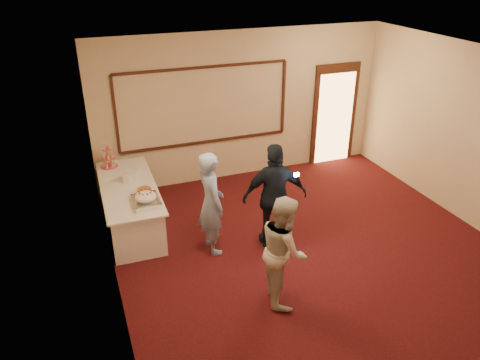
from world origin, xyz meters
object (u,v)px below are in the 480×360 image
at_px(tart, 144,190).
at_px(woman, 284,249).
at_px(cupcake_stand, 108,158).
at_px(plate_stack_b, 134,174).
at_px(pavlova_tray, 146,198).
at_px(guest, 275,196).
at_px(buffet_table, 131,206).
at_px(man, 211,203).
at_px(plate_stack_a, 128,178).

xyz_separation_m(tart, woman, (1.43, -2.31, -0.02)).
distance_m(cupcake_stand, plate_stack_b, 0.72).
bearing_deg(pavlova_tray, guest, -19.46).
distance_m(buffet_table, pavlova_tray, 0.87).
xyz_separation_m(cupcake_stand, man, (1.30, -2.09, -0.09)).
xyz_separation_m(plate_stack_b, guest, (1.92, -1.67, 0.03)).
relative_size(buffet_table, woman, 1.51).
height_order(buffet_table, man, man).
distance_m(pavlova_tray, plate_stack_b, 1.00).
bearing_deg(plate_stack_b, man, -57.65).
bearing_deg(buffet_table, plate_stack_b, 61.89).
distance_m(cupcake_stand, tart, 1.29).
xyz_separation_m(pavlova_tray, woman, (1.47, -1.90, -0.08)).
relative_size(pavlova_tray, plate_stack_b, 3.40).
distance_m(cupcake_stand, man, 2.46).
distance_m(pavlova_tray, guest, 2.02).
bearing_deg(man, plate_stack_b, 27.63).
relative_size(plate_stack_b, tart, 0.65).
relative_size(plate_stack_b, woman, 0.11).
bearing_deg(guest, tart, -19.41).
distance_m(pavlova_tray, tart, 0.42).
bearing_deg(tart, cupcake_stand, 109.44).
height_order(tart, man, man).
xyz_separation_m(plate_stack_a, tart, (0.19, -0.44, -0.06)).
relative_size(plate_stack_a, tart, 0.76).
bearing_deg(man, cupcake_stand, 27.16).
xyz_separation_m(plate_stack_b, woman, (1.49, -2.91, -0.06)).
bearing_deg(buffet_table, plate_stack_a, 79.26).
bearing_deg(cupcake_stand, buffet_table, -77.32).
bearing_deg(buffet_table, man, -47.10).
relative_size(cupcake_stand, guest, 0.26).
relative_size(plate_stack_a, plate_stack_b, 1.17).
distance_m(plate_stack_b, guest, 2.55).
bearing_deg(woman, tart, 45.65).
distance_m(buffet_table, plate_stack_b, 0.57).
height_order(cupcake_stand, guest, guest).
height_order(plate_stack_a, guest, guest).
bearing_deg(plate_stack_a, woman, -59.47).
relative_size(pavlova_tray, man, 0.34).
bearing_deg(buffet_table, cupcake_stand, 102.68).
bearing_deg(woman, buffet_table, 46.25).
relative_size(pavlova_tray, cupcake_stand, 1.25).
bearing_deg(plate_stack_a, cupcake_stand, 106.77).
relative_size(buffet_table, guest, 1.35).
relative_size(cupcake_stand, woman, 0.30).
relative_size(buffet_table, man, 1.40).
bearing_deg(tart, pavlova_tray, -96.14).
xyz_separation_m(pavlova_tray, guest, (1.90, -0.67, 0.01)).
height_order(buffet_table, pavlova_tray, pavlova_tray).
xyz_separation_m(cupcake_stand, woman, (1.85, -3.52, -0.16)).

